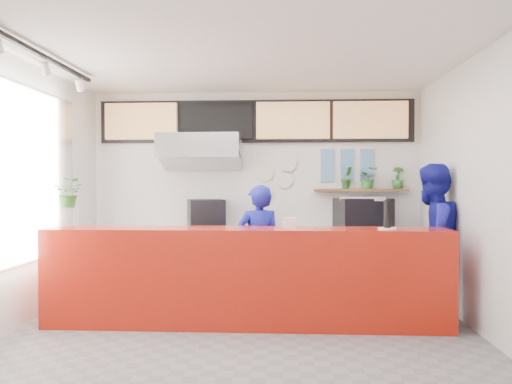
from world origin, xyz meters
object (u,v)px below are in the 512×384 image
at_px(staff_right, 432,238).
at_px(pepper_mill, 387,214).
at_px(service_counter, 246,277).
at_px(espresso_machine, 363,215).
at_px(panini_oven, 206,215).
at_px(staff_center, 259,248).

relative_size(staff_right, pepper_mill, 6.05).
distance_m(service_counter, espresso_machine, 2.48).
bearing_deg(pepper_mill, panini_oven, 140.86).
bearing_deg(pepper_mill, staff_center, 153.93).
distance_m(panini_oven, espresso_machine, 2.32).
bearing_deg(staff_center, staff_right, 163.72).
bearing_deg(service_counter, espresso_machine, 48.44).
xyz_separation_m(service_counter, staff_center, (0.11, 0.65, 0.24)).
xyz_separation_m(espresso_machine, staff_right, (0.65, -1.15, -0.22)).
distance_m(staff_center, pepper_mill, 1.68).
bearing_deg(staff_center, service_counter, 63.84).
bearing_deg(staff_right, espresso_machine, -100.06).
height_order(espresso_machine, staff_right, staff_right).
relative_size(panini_oven, staff_center, 0.32).
relative_size(panini_oven, espresso_machine, 0.68).
xyz_separation_m(panini_oven, espresso_machine, (2.32, 0.00, 0.01)).
relative_size(panini_oven, staff_right, 0.28).
height_order(panini_oven, staff_right, staff_right).
relative_size(service_counter, pepper_mill, 14.75).
xyz_separation_m(service_counter, pepper_mill, (1.56, -0.06, 0.72)).
bearing_deg(espresso_machine, service_counter, -144.91).
relative_size(service_counter, staff_center, 2.84).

